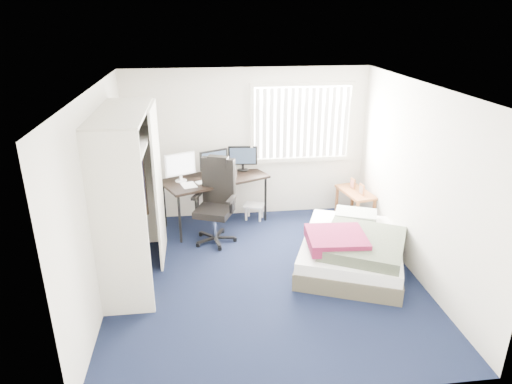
{
  "coord_description": "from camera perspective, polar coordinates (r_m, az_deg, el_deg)",
  "views": [
    {
      "loc": [
        -0.78,
        -5.22,
        3.31
      ],
      "look_at": [
        -0.07,
        0.4,
        1.06
      ],
      "focal_mm": 32.0,
      "sensor_mm": 36.0,
      "label": 1
    }
  ],
  "objects": [
    {
      "name": "window_assembly",
      "position": [
        7.65,
        5.76,
        8.6
      ],
      "size": [
        1.72,
        0.09,
        1.32
      ],
      "color": "white",
      "rests_on": "ground"
    },
    {
      "name": "nightstand",
      "position": [
        7.78,
        12.34,
        -0.33
      ],
      "size": [
        0.53,
        0.83,
        0.71
      ],
      "color": "brown",
      "rests_on": "ground"
    },
    {
      "name": "closet",
      "position": [
        5.89,
        -15.46,
        1.4
      ],
      "size": [
        0.64,
        1.84,
        2.22
      ],
      "color": "beige",
      "rests_on": "ground"
    },
    {
      "name": "pine_box",
      "position": [
        5.77,
        -14.97,
        -12.46
      ],
      "size": [
        0.39,
        0.3,
        0.29
      ],
      "primitive_type": "cube",
      "rotation": [
        0.0,
        0.0,
        0.02
      ],
      "color": "tan",
      "rests_on": "ground"
    },
    {
      "name": "ground",
      "position": [
        6.23,
        1.14,
        -10.48
      ],
      "size": [
        4.2,
        4.2,
        0.0
      ],
      "primitive_type": "plane",
      "color": "black",
      "rests_on": "ground"
    },
    {
      "name": "office_chair",
      "position": [
        6.98,
        -5.0,
        -2.17
      ],
      "size": [
        0.8,
        0.8,
        1.3
      ],
      "color": "black",
      "rests_on": "ground"
    },
    {
      "name": "bed",
      "position": [
        6.49,
        11.97,
        -6.9
      ],
      "size": [
        1.93,
        2.17,
        0.6
      ],
      "color": "#454032",
      "rests_on": "ground"
    },
    {
      "name": "desk",
      "position": [
        7.4,
        -5.24,
        1.99
      ],
      "size": [
        1.82,
        1.37,
        1.27
      ],
      "color": "black",
      "rests_on": "ground"
    },
    {
      "name": "footstool",
      "position": [
        7.75,
        -0.23,
        -1.99
      ],
      "size": [
        0.4,
        0.36,
        0.27
      ],
      "color": "white",
      "rests_on": "ground"
    },
    {
      "name": "room_shell",
      "position": [
        5.57,
        1.25,
        2.78
      ],
      "size": [
        4.2,
        4.2,
        4.2
      ],
      "color": "silver",
      "rests_on": "ground"
    }
  ]
}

